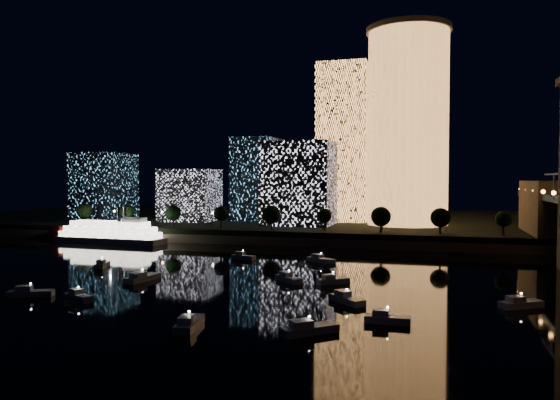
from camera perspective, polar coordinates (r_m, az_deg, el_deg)
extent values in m
plane|color=black|center=(110.85, 0.89, -10.09)|extent=(520.00, 520.00, 0.00)
cube|color=black|center=(266.95, 9.78, -2.37)|extent=(420.00, 160.00, 5.00)
cube|color=#6B5E4C|center=(190.01, 7.30, -4.50)|extent=(420.00, 6.00, 3.00)
cylinder|color=#FFA151|center=(229.21, 13.21, 7.20)|extent=(32.00, 32.00, 77.64)
cylinder|color=#6B5E4C|center=(236.08, 13.30, 16.87)|extent=(34.00, 34.00, 2.00)
cube|color=#FFA151|center=(245.66, 6.69, 5.92)|extent=(21.75, 21.75, 69.21)
cube|color=white|center=(223.18, 2.02, 1.75)|extent=(27.42, 23.20, 33.74)
cube|color=#57B1ED|center=(252.06, -2.39, 2.21)|extent=(18.69, 24.29, 37.38)
cube|color=white|center=(246.59, -9.38, 0.52)|extent=(23.02, 20.93, 23.02)
cube|color=#57B1ED|center=(260.64, -17.90, 1.34)|extent=(21.67, 23.84, 30.34)
cube|color=#6B5E4C|center=(208.34, 26.06, -1.36)|extent=(12.00, 40.00, 23.00)
cube|color=navy|center=(167.77, 26.86, 1.24)|extent=(0.50, 0.50, 7.00)
sphere|color=#FF9038|center=(197.24, 25.04, 0.89)|extent=(1.20, 1.20, 1.20)
cube|color=silver|center=(212.11, -17.34, -4.00)|extent=(43.24, 12.07, 2.14)
cube|color=white|center=(211.90, -17.34, -3.45)|extent=(39.63, 10.99, 1.96)
cube|color=white|center=(211.72, -17.35, -2.92)|extent=(36.02, 9.91, 1.96)
cube|color=white|center=(211.56, -17.36, -2.39)|extent=(30.64, 8.74, 1.96)
cube|color=silver|center=(205.30, -14.95, -2.03)|extent=(7.40, 5.72, 1.60)
cylinder|color=black|center=(206.74, -16.46, -1.47)|extent=(1.25, 1.25, 5.35)
cylinder|color=black|center=(209.65, -15.90, -1.42)|extent=(1.25, 1.25, 5.35)
cylinder|color=maroon|center=(225.20, -21.74, -3.29)|extent=(6.66, 8.34, 6.24)
cube|color=silver|center=(161.73, -3.85, -5.98)|extent=(7.57, 3.82, 1.20)
cube|color=silver|center=(162.15, -4.18, -5.57)|extent=(2.88, 2.39, 1.00)
sphere|color=white|center=(161.46, -3.85, -5.28)|extent=(0.36, 0.36, 0.36)
cube|color=silver|center=(126.55, 0.94, -8.27)|extent=(7.50, 7.20, 1.20)
cube|color=silver|center=(127.34, 0.65, -7.71)|extent=(3.42, 3.38, 1.00)
sphere|color=white|center=(126.20, 0.94, -7.38)|extent=(0.36, 0.36, 0.36)
cube|color=silver|center=(114.53, -20.31, -9.52)|extent=(7.18, 4.68, 1.20)
cube|color=silver|center=(115.18, -20.58, -8.90)|extent=(2.91, 2.58, 1.00)
sphere|color=white|center=(114.14, -20.32, -8.54)|extent=(0.36, 0.36, 0.36)
cube|color=silver|center=(154.46, -18.08, -6.48)|extent=(4.34, 7.55, 1.20)
cube|color=silver|center=(153.28, -18.20, -6.13)|extent=(2.53, 2.96, 1.00)
sphere|color=white|center=(154.17, -18.09, -5.74)|extent=(0.36, 0.36, 0.36)
cube|color=silver|center=(85.70, 3.07, -13.37)|extent=(8.71, 8.22, 1.20)
cube|color=silver|center=(84.78, 2.25, -12.77)|extent=(3.94, 3.88, 1.00)
sphere|color=white|center=(85.19, 3.07, -12.08)|extent=(0.36, 0.36, 0.36)
cube|color=silver|center=(124.91, 5.57, -8.42)|extent=(7.30, 6.51, 1.20)
cube|color=silver|center=(124.20, 5.12, -7.97)|extent=(3.24, 3.14, 1.00)
sphere|color=white|center=(124.56, 5.58, -7.52)|extent=(0.36, 0.36, 0.36)
cube|color=silver|center=(93.08, 11.16, -12.15)|extent=(7.37, 2.40, 1.20)
cube|color=silver|center=(92.90, 10.48, -11.47)|extent=(2.59, 1.93, 1.00)
sphere|color=white|center=(92.61, 11.17, -10.95)|extent=(0.36, 0.36, 0.36)
cube|color=silver|center=(131.79, -14.17, -7.92)|extent=(4.76, 10.23, 1.20)
cube|color=silver|center=(130.49, -14.59, -7.54)|extent=(3.10, 3.83, 1.00)
sphere|color=white|center=(131.45, -14.17, -7.06)|extent=(0.36, 0.36, 0.36)
cube|color=silver|center=(122.05, -24.59, -8.86)|extent=(9.01, 5.95, 1.20)
cube|color=silver|center=(122.23, -25.19, -8.33)|extent=(3.66, 3.25, 1.00)
sphere|color=white|center=(121.69, -24.61, -7.94)|extent=(0.36, 0.36, 0.36)
cube|color=silver|center=(156.25, 4.30, -6.27)|extent=(8.99, 7.26, 1.20)
cube|color=silver|center=(157.02, 3.96, -5.83)|extent=(3.87, 3.64, 1.00)
sphere|color=white|center=(155.97, 4.31, -5.55)|extent=(0.36, 0.36, 0.36)
cube|color=silver|center=(111.19, 23.89, -9.93)|extent=(8.39, 6.81, 1.20)
cube|color=silver|center=(110.16, 23.40, -9.45)|extent=(3.62, 3.41, 1.00)
sphere|color=white|center=(110.79, 23.90, -8.92)|extent=(0.36, 0.36, 0.36)
cube|color=silver|center=(106.30, 7.00, -10.31)|extent=(7.86, 7.61, 1.20)
cube|color=silver|center=(107.03, 6.58, -9.62)|extent=(3.59, 3.56, 1.00)
sphere|color=white|center=(105.88, 7.00, -9.26)|extent=(0.36, 0.36, 0.36)
cube|color=silver|center=(89.90, -9.48, -12.65)|extent=(4.25, 9.20, 1.20)
cube|color=silver|center=(88.39, -9.72, -12.18)|extent=(2.78, 3.44, 1.00)
sphere|color=white|center=(89.41, -9.48, -11.42)|extent=(0.36, 0.36, 0.36)
cylinder|color=black|center=(237.50, -19.73, -1.94)|extent=(0.70, 0.70, 4.00)
sphere|color=black|center=(237.28, -19.74, -1.10)|extent=(6.47, 6.47, 6.47)
cylinder|color=black|center=(226.47, -15.61, -2.09)|extent=(0.70, 0.70, 4.00)
sphere|color=black|center=(226.24, -15.62, -1.20)|extent=(5.52, 5.52, 5.52)
cylinder|color=black|center=(216.73, -11.09, -2.24)|extent=(0.70, 0.70, 4.00)
sphere|color=black|center=(216.49, -11.10, -1.31)|extent=(6.08, 6.08, 6.08)
cylinder|color=black|center=(208.46, -6.18, -2.38)|extent=(0.70, 0.70, 4.00)
sphere|color=black|center=(208.22, -6.18, -1.42)|extent=(5.50, 5.50, 5.50)
cylinder|color=black|center=(201.85, -0.90, -2.52)|extent=(0.70, 0.70, 4.00)
sphere|color=black|center=(201.59, -0.90, -1.53)|extent=(6.83, 6.83, 6.83)
cylinder|color=black|center=(197.04, 4.68, -2.64)|extent=(0.70, 0.70, 4.00)
sphere|color=black|center=(196.78, 4.69, -1.63)|extent=(5.17, 5.17, 5.17)
cylinder|color=black|center=(194.19, 10.49, -2.74)|extent=(0.70, 0.70, 4.00)
sphere|color=black|center=(193.92, 10.50, -1.71)|extent=(6.99, 6.99, 6.99)
cylinder|color=black|center=(193.38, 16.41, -2.82)|extent=(0.70, 0.70, 4.00)
sphere|color=black|center=(193.11, 16.42, -1.78)|extent=(6.71, 6.71, 6.71)
cylinder|color=black|center=(194.62, 22.31, -2.86)|extent=(0.70, 0.70, 4.00)
sphere|color=black|center=(194.36, 22.33, -1.83)|extent=(5.37, 5.37, 5.37)
cylinder|color=black|center=(236.81, -16.92, -1.80)|extent=(0.24, 0.24, 5.00)
sphere|color=#FFCC7F|center=(236.64, -16.93, -1.12)|extent=(0.70, 0.70, 0.70)
cylinder|color=black|center=(225.69, -12.21, -1.94)|extent=(0.24, 0.24, 5.00)
sphere|color=#FFCC7F|center=(225.51, -12.22, -1.23)|extent=(0.70, 0.70, 0.70)
cylinder|color=black|center=(216.24, -7.06, -2.09)|extent=(0.24, 0.24, 5.00)
sphere|color=#FFCC7F|center=(216.05, -7.06, -1.35)|extent=(0.70, 0.70, 0.70)
cylinder|color=black|center=(208.69, -1.48, -2.23)|extent=(0.24, 0.24, 5.00)
sphere|color=#FFCC7F|center=(208.50, -1.48, -1.46)|extent=(0.70, 0.70, 0.70)
cylinder|color=black|center=(203.26, 4.46, -2.35)|extent=(0.24, 0.24, 5.00)
sphere|color=#FFCC7F|center=(203.05, 4.46, -1.57)|extent=(0.70, 0.70, 0.70)
cylinder|color=black|center=(200.10, 10.65, -2.46)|extent=(0.24, 0.24, 5.00)
sphere|color=#FFCC7F|center=(199.90, 10.66, -1.66)|extent=(0.70, 0.70, 0.70)
cylinder|color=black|center=(199.35, 16.97, -2.53)|extent=(0.24, 0.24, 5.00)
sphere|color=#FFCC7F|center=(199.14, 16.98, -1.73)|extent=(0.70, 0.70, 0.70)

